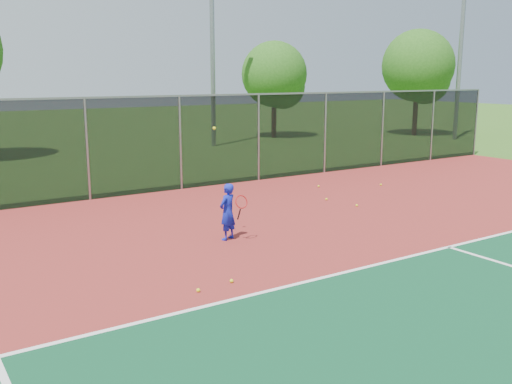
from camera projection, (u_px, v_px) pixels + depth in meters
court_apron at (421, 279)px, 10.36m from camera, size 30.00×20.00×0.02m
fence_back at (180, 142)px, 18.27m from camera, size 30.00×0.06×3.03m
tennis_player at (228, 211)px, 12.72m from camera, size 0.59×0.65×2.54m
practice_ball_0 at (357, 205)px, 16.06m from camera, size 0.07×0.07×0.07m
practice_ball_1 at (232, 281)px, 10.15m from camera, size 0.07×0.07×0.07m
practice_ball_2 at (319, 186)px, 18.83m from camera, size 0.07×0.07×0.07m
practice_ball_3 at (326, 199)px, 16.87m from camera, size 0.07×0.07×0.07m
practice_ball_4 at (198, 290)px, 9.71m from camera, size 0.07×0.07×0.07m
practice_ball_6 at (381, 185)px, 19.11m from camera, size 0.07×0.07×0.07m
floodlight_n at (212, 21)px, 28.84m from camera, size 0.90×0.40×11.20m
floodlight_ne at (462, 26)px, 31.92m from camera, size 0.90×0.40×11.20m
tree_back_mid at (276, 77)px, 33.56m from camera, size 3.85×3.85×5.66m
tree_back_right at (420, 69)px, 34.77m from camera, size 4.38×4.38×6.43m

